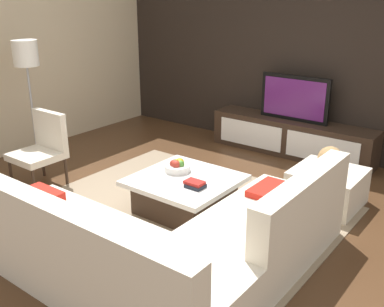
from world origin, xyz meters
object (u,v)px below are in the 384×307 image
(fruit_bowl, at_px, (177,166))
(accent_chair_near, at_px, (43,145))
(decorative_ball, at_px, (330,159))
(media_console, at_px, (291,137))
(coffee_table, at_px, (185,194))
(television, at_px, (295,98))
(sectional_couch, at_px, (169,245))
(book_stack, at_px, (195,184))
(floor_lamp, at_px, (26,61))
(ottoman, at_px, (327,188))

(fruit_bowl, bearing_deg, accent_chair_near, -161.50)
(accent_chair_near, distance_m, decorative_ball, 3.26)
(media_console, xyz_separation_m, coffee_table, (-0.10, -2.30, -0.05))
(television, height_order, sectional_couch, television)
(media_console, bearing_deg, book_stack, -87.09)
(fruit_bowl, bearing_deg, decorative_ball, 36.37)
(television, height_order, floor_lamp, floor_lamp)
(sectional_couch, bearing_deg, floor_lamp, 163.81)
(television, distance_m, decorative_ball, 1.63)
(fruit_bowl, bearing_deg, television, 82.76)
(sectional_couch, bearing_deg, accent_chair_near, 167.32)
(coffee_table, xyz_separation_m, accent_chair_near, (-1.78, -0.44, 0.29))
(media_console, height_order, floor_lamp, floor_lamp)
(ottoman, bearing_deg, accent_chair_near, -152.78)
(media_console, distance_m, floor_lamp, 3.66)
(media_console, bearing_deg, television, 90.00)
(sectional_couch, distance_m, fruit_bowl, 1.34)
(ottoman, relative_size, fruit_bowl, 2.50)
(media_console, xyz_separation_m, decorative_ball, (1.02, -1.24, 0.28))
(ottoman, bearing_deg, decorative_ball, 0.00)
(coffee_table, height_order, accent_chair_near, accent_chair_near)
(accent_chair_near, xyz_separation_m, floor_lamp, (-0.67, 0.35, 0.87))
(television, height_order, fruit_bowl, television)
(accent_chair_near, xyz_separation_m, book_stack, (2.01, 0.31, -0.08))
(coffee_table, distance_m, fruit_bowl, 0.31)
(floor_lamp, height_order, book_stack, floor_lamp)
(television, xyz_separation_m, decorative_ball, (1.02, -1.24, -0.28))
(television, distance_m, ottoman, 1.72)
(ottoman, relative_size, decorative_ball, 2.65)
(media_console, relative_size, floor_lamp, 1.43)
(coffee_table, height_order, floor_lamp, floor_lamp)
(coffee_table, bearing_deg, media_console, 87.51)
(floor_lamp, bearing_deg, decorative_ball, 17.70)
(sectional_couch, distance_m, coffee_table, 1.15)
(television, bearing_deg, book_stack, -87.09)
(media_console, bearing_deg, coffee_table, -92.49)
(decorative_ball, distance_m, book_stack, 1.48)
(media_console, bearing_deg, fruit_bowl, -97.24)
(decorative_ball, bearing_deg, accent_chair_near, -152.78)
(fruit_bowl, bearing_deg, ottoman, 36.37)
(floor_lamp, distance_m, ottoman, 3.93)
(television, bearing_deg, coffee_table, -92.49)
(sectional_couch, bearing_deg, coffee_table, 122.03)
(fruit_bowl, xyz_separation_m, book_stack, (0.40, -0.22, -0.02))
(ottoman, xyz_separation_m, book_stack, (-0.90, -1.18, 0.21))
(sectional_couch, relative_size, accent_chair_near, 2.72)
(sectional_couch, relative_size, floor_lamp, 1.46)
(accent_chair_near, bearing_deg, sectional_couch, -22.59)
(television, relative_size, sectional_couch, 0.42)
(media_console, distance_m, coffee_table, 2.30)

